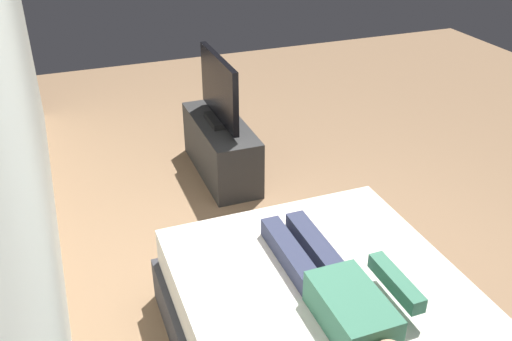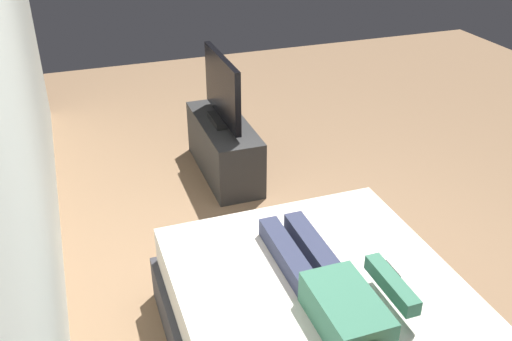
# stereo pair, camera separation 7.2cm
# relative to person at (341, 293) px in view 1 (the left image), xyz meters

# --- Properties ---
(ground_plane) EXTENTS (10.00, 10.00, 0.00)m
(ground_plane) POSITION_rel_person_xyz_m (0.77, -0.21, -0.62)
(ground_plane) COLOR #8C6B4C
(back_wall) EXTENTS (6.40, 0.10, 2.80)m
(back_wall) POSITION_rel_person_xyz_m (1.17, 1.36, 0.78)
(back_wall) COLOR silver
(back_wall) RESTS_ON ground
(person) EXTENTS (1.26, 0.46, 0.18)m
(person) POSITION_rel_person_xyz_m (0.00, 0.00, 0.00)
(person) COLOR #387056
(person) RESTS_ON bed
(remote) EXTENTS (0.15, 0.04, 0.02)m
(remote) POSITION_rel_person_xyz_m (0.15, -0.40, -0.07)
(remote) COLOR black
(remote) RESTS_ON bed
(tv_stand) EXTENTS (1.10, 0.40, 0.50)m
(tv_stand) POSITION_rel_person_xyz_m (2.43, -0.14, -0.37)
(tv_stand) COLOR #2D2D2D
(tv_stand) RESTS_ON ground
(tv) EXTENTS (0.88, 0.20, 0.59)m
(tv) POSITION_rel_person_xyz_m (2.43, -0.14, 0.16)
(tv) COLOR black
(tv) RESTS_ON tv_stand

